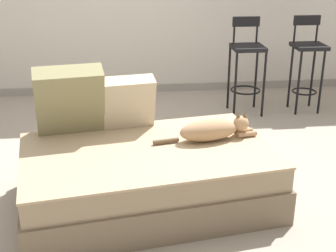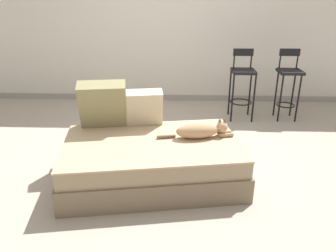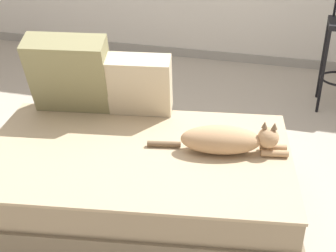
{
  "view_description": "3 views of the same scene",
  "coord_description": "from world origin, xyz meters",
  "px_view_note": "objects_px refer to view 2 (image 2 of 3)",
  "views": [
    {
      "loc": [
        -0.15,
        -3.23,
        1.69
      ],
      "look_at": [
        0.15,
        -0.3,
        0.53
      ],
      "focal_mm": 50.0,
      "sensor_mm": 36.0,
      "label": 1
    },
    {
      "loc": [
        0.26,
        -3.19,
        1.71
      ],
      "look_at": [
        0.15,
        -0.3,
        0.53
      ],
      "focal_mm": 35.0,
      "sensor_mm": 36.0,
      "label": 2
    },
    {
      "loc": [
        0.73,
        -2.4,
        1.7
      ],
      "look_at": [
        0.15,
        -0.3,
        0.53
      ],
      "focal_mm": 50.0,
      "sensor_mm": 36.0,
      "label": 3
    }
  ],
  "objects_px": {
    "throw_pillow_middle": "(144,107)",
    "bar_stool_near_window": "(242,80)",
    "cat": "(201,130)",
    "bar_stool_by_doorway": "(289,80)",
    "throw_pillow_corner": "(103,104)",
    "couch": "(152,160)"
  },
  "relations": [
    {
      "from": "couch",
      "to": "throw_pillow_middle",
      "type": "distance_m",
      "value": 0.58
    },
    {
      "from": "throw_pillow_middle",
      "to": "bar_stool_near_window",
      "type": "distance_m",
      "value": 1.85
    },
    {
      "from": "couch",
      "to": "bar_stool_near_window",
      "type": "bearing_deg",
      "value": 57.29
    },
    {
      "from": "cat",
      "to": "throw_pillow_corner",
      "type": "bearing_deg",
      "value": 167.1
    },
    {
      "from": "couch",
      "to": "throw_pillow_corner",
      "type": "distance_m",
      "value": 0.77
    },
    {
      "from": "couch",
      "to": "throw_pillow_corner",
      "type": "height_order",
      "value": "throw_pillow_corner"
    },
    {
      "from": "couch",
      "to": "bar_stool_by_doorway",
      "type": "bearing_deg",
      "value": 44.87
    },
    {
      "from": "throw_pillow_middle",
      "to": "couch",
      "type": "bearing_deg",
      "value": -75.05
    },
    {
      "from": "throw_pillow_middle",
      "to": "cat",
      "type": "xyz_separation_m",
      "value": [
        0.57,
        -0.29,
        -0.12
      ]
    },
    {
      "from": "throw_pillow_middle",
      "to": "bar_stool_by_doorway",
      "type": "relative_size",
      "value": 0.41
    },
    {
      "from": "throw_pillow_corner",
      "to": "bar_stool_near_window",
      "type": "relative_size",
      "value": 0.52
    },
    {
      "from": "bar_stool_by_doorway",
      "to": "throw_pillow_middle",
      "type": "bearing_deg",
      "value": -144.14
    },
    {
      "from": "couch",
      "to": "throw_pillow_corner",
      "type": "bearing_deg",
      "value": 146.85
    },
    {
      "from": "cat",
      "to": "bar_stool_by_doorway",
      "type": "height_order",
      "value": "bar_stool_by_doorway"
    },
    {
      "from": "throw_pillow_corner",
      "to": "cat",
      "type": "relative_size",
      "value": 0.69
    },
    {
      "from": "throw_pillow_middle",
      "to": "bar_stool_near_window",
      "type": "relative_size",
      "value": 0.41
    },
    {
      "from": "throw_pillow_middle",
      "to": "bar_stool_by_doorway",
      "type": "distance_m",
      "value": 2.33
    },
    {
      "from": "throw_pillow_middle",
      "to": "cat",
      "type": "height_order",
      "value": "throw_pillow_middle"
    },
    {
      "from": "cat",
      "to": "bar_stool_by_doorway",
      "type": "xyz_separation_m",
      "value": [
        1.32,
        1.66,
        0.09
      ]
    },
    {
      "from": "throw_pillow_corner",
      "to": "throw_pillow_middle",
      "type": "bearing_deg",
      "value": 9.26
    },
    {
      "from": "bar_stool_by_doorway",
      "to": "bar_stool_near_window",
      "type": "bearing_deg",
      "value": -179.9
    },
    {
      "from": "throw_pillow_middle",
      "to": "bar_stool_near_window",
      "type": "height_order",
      "value": "bar_stool_near_window"
    }
  ]
}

